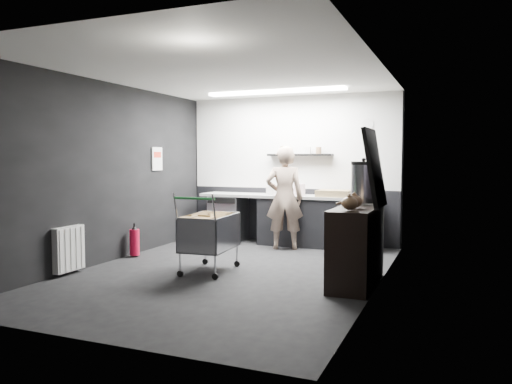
% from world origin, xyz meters
% --- Properties ---
extents(floor, '(5.50, 5.50, 0.00)m').
position_xyz_m(floor, '(0.00, 0.00, 0.00)').
color(floor, black).
rests_on(floor, ground).
extents(ceiling, '(5.50, 5.50, 0.00)m').
position_xyz_m(ceiling, '(0.00, 0.00, 2.70)').
color(ceiling, white).
rests_on(ceiling, wall_back).
extents(wall_back, '(5.50, 0.00, 5.50)m').
position_xyz_m(wall_back, '(0.00, 2.75, 1.35)').
color(wall_back, black).
rests_on(wall_back, floor).
extents(wall_front, '(5.50, 0.00, 5.50)m').
position_xyz_m(wall_front, '(0.00, -2.75, 1.35)').
color(wall_front, black).
rests_on(wall_front, floor).
extents(wall_left, '(0.00, 5.50, 5.50)m').
position_xyz_m(wall_left, '(-2.00, 0.00, 1.35)').
color(wall_left, black).
rests_on(wall_left, floor).
extents(wall_right, '(0.00, 5.50, 5.50)m').
position_xyz_m(wall_right, '(2.00, 0.00, 1.35)').
color(wall_right, black).
rests_on(wall_right, floor).
extents(kitchen_wall_panel, '(3.95, 0.02, 1.70)m').
position_xyz_m(kitchen_wall_panel, '(0.00, 2.73, 1.85)').
color(kitchen_wall_panel, silver).
rests_on(kitchen_wall_panel, wall_back).
extents(dado_panel, '(3.95, 0.02, 1.00)m').
position_xyz_m(dado_panel, '(0.00, 2.73, 0.50)').
color(dado_panel, black).
rests_on(dado_panel, wall_back).
extents(floating_shelf, '(1.20, 0.22, 0.04)m').
position_xyz_m(floating_shelf, '(0.20, 2.62, 1.62)').
color(floating_shelf, black).
rests_on(floating_shelf, wall_back).
extents(wall_clock, '(0.20, 0.03, 0.20)m').
position_xyz_m(wall_clock, '(1.40, 2.72, 2.15)').
color(wall_clock, silver).
rests_on(wall_clock, wall_back).
extents(poster, '(0.02, 0.30, 0.40)m').
position_xyz_m(poster, '(-1.98, 1.30, 1.55)').
color(poster, white).
rests_on(poster, wall_left).
extents(poster_red_band, '(0.02, 0.22, 0.10)m').
position_xyz_m(poster_red_band, '(-1.98, 1.30, 1.62)').
color(poster_red_band, red).
rests_on(poster_red_band, poster).
extents(radiator, '(0.10, 0.50, 0.60)m').
position_xyz_m(radiator, '(-1.94, -0.90, 0.35)').
color(radiator, silver).
rests_on(radiator, wall_left).
extents(ceiling_strip, '(2.40, 0.20, 0.04)m').
position_xyz_m(ceiling_strip, '(0.00, 1.85, 2.67)').
color(ceiling_strip, white).
rests_on(ceiling_strip, ceiling).
extents(prep_counter, '(3.20, 0.61, 0.90)m').
position_xyz_m(prep_counter, '(0.14, 2.42, 0.46)').
color(prep_counter, black).
rests_on(prep_counter, floor).
extents(person, '(0.75, 0.61, 1.77)m').
position_xyz_m(person, '(0.13, 1.97, 0.88)').
color(person, beige).
rests_on(person, floor).
extents(shopping_cart, '(0.65, 1.00, 1.07)m').
position_xyz_m(shopping_cart, '(-0.27, -0.03, 0.51)').
color(shopping_cart, silver).
rests_on(shopping_cart, floor).
extents(sideboard, '(0.55, 1.29, 1.93)m').
position_xyz_m(sideboard, '(1.75, 0.05, 0.61)').
color(sideboard, black).
rests_on(sideboard, floor).
extents(fire_extinguisher, '(0.15, 0.15, 0.51)m').
position_xyz_m(fire_extinguisher, '(-1.85, 0.44, 0.25)').
color(fire_extinguisher, red).
rests_on(fire_extinguisher, floor).
extents(cardboard_box, '(0.58, 0.45, 0.11)m').
position_xyz_m(cardboard_box, '(0.90, 2.37, 0.96)').
color(cardboard_box, olive).
rests_on(cardboard_box, prep_counter).
extents(pink_tub, '(0.21, 0.21, 0.21)m').
position_xyz_m(pink_tub, '(0.26, 2.42, 1.00)').
color(pink_tub, silver).
rests_on(pink_tub, prep_counter).
extents(white_container, '(0.21, 0.19, 0.15)m').
position_xyz_m(white_container, '(-0.25, 2.37, 0.97)').
color(white_container, silver).
rests_on(white_container, prep_counter).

